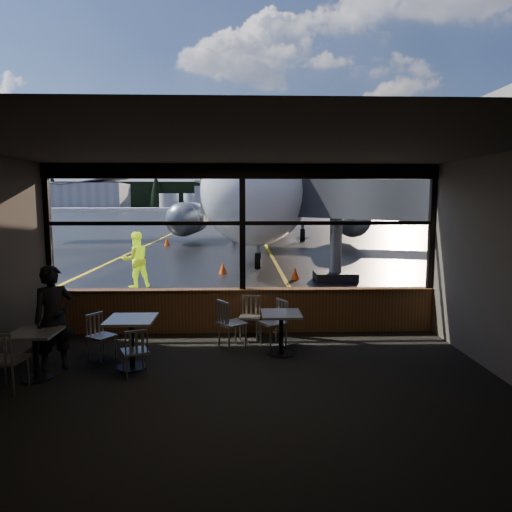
{
  "coord_description": "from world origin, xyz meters",
  "views": [
    {
      "loc": [
        -0.02,
        -9.37,
        2.75
      ],
      "look_at": [
        0.31,
        1.0,
        1.5
      ],
      "focal_mm": 32.0,
      "sensor_mm": 36.0,
      "label": 1
    }
  ],
  "objects_px": {
    "passenger": "(54,319)",
    "chair_near_n": "(250,318)",
    "ground_crew": "(136,260)",
    "chair_near_e": "(273,323)",
    "jet_bridge": "(352,216)",
    "cone_nose": "(295,273)",
    "airliner": "(268,157)",
    "cone_wing": "(167,242)",
    "chair_near_w": "(232,324)",
    "cone_extra": "(223,268)",
    "chair_mid_s": "(135,352)",
    "cafe_table_mid": "(132,343)",
    "chair_mid_w": "(102,337)",
    "chair_left_s": "(8,360)",
    "cafe_table_left": "(36,356)",
    "cafe_table_near": "(281,334)"
  },
  "relations": [
    {
      "from": "cafe_table_mid",
      "to": "jet_bridge",
      "type": "bearing_deg",
      "value": 54.2
    },
    {
      "from": "chair_mid_w",
      "to": "passenger",
      "type": "bearing_deg",
      "value": -15.66
    },
    {
      "from": "cafe_table_mid",
      "to": "ground_crew",
      "type": "bearing_deg",
      "value": 102.26
    },
    {
      "from": "cafe_table_mid",
      "to": "cone_extra",
      "type": "relative_size",
      "value": 1.97
    },
    {
      "from": "airliner",
      "to": "chair_near_n",
      "type": "xyz_separation_m",
      "value": [
        -1.66,
        -22.04,
        -5.25
      ]
    },
    {
      "from": "cafe_table_mid",
      "to": "cone_wing",
      "type": "relative_size",
      "value": 1.64
    },
    {
      "from": "jet_bridge",
      "to": "ground_crew",
      "type": "bearing_deg",
      "value": -177.57
    },
    {
      "from": "cone_nose",
      "to": "cone_wing",
      "type": "height_order",
      "value": "cone_wing"
    },
    {
      "from": "chair_near_n",
      "to": "passenger",
      "type": "height_order",
      "value": "passenger"
    },
    {
      "from": "airliner",
      "to": "ground_crew",
      "type": "xyz_separation_m",
      "value": [
        -5.2,
        -16.38,
        -4.79
      ]
    },
    {
      "from": "chair_near_n",
      "to": "cafe_table_left",
      "type": "bearing_deg",
      "value": 41.72
    },
    {
      "from": "chair_near_w",
      "to": "chair_near_n",
      "type": "distance_m",
      "value": 0.7
    },
    {
      "from": "jet_bridge",
      "to": "chair_mid_s",
      "type": "height_order",
      "value": "jet_bridge"
    },
    {
      "from": "passenger",
      "to": "cone_wing",
      "type": "relative_size",
      "value": 3.36
    },
    {
      "from": "cone_wing",
      "to": "cone_extra",
      "type": "height_order",
      "value": "cone_wing"
    },
    {
      "from": "chair_mid_w",
      "to": "ground_crew",
      "type": "bearing_deg",
      "value": -137.94
    },
    {
      "from": "chair_mid_s",
      "to": "cone_nose",
      "type": "height_order",
      "value": "chair_mid_s"
    },
    {
      "from": "chair_near_e",
      "to": "chair_near_w",
      "type": "distance_m",
      "value": 0.78
    },
    {
      "from": "jet_bridge",
      "to": "cone_nose",
      "type": "relative_size",
      "value": 24.07
    },
    {
      "from": "chair_near_w",
      "to": "cone_wing",
      "type": "height_order",
      "value": "chair_near_w"
    },
    {
      "from": "chair_near_w",
      "to": "chair_near_n",
      "type": "height_order",
      "value": "chair_near_w"
    },
    {
      "from": "cafe_table_left",
      "to": "ground_crew",
      "type": "bearing_deg",
      "value": 91.54
    },
    {
      "from": "chair_left_s",
      "to": "chair_near_w",
      "type": "bearing_deg",
      "value": 36.85
    },
    {
      "from": "passenger",
      "to": "chair_near_n",
      "type": "bearing_deg",
      "value": -11.75
    },
    {
      "from": "chair_near_n",
      "to": "chair_mid_s",
      "type": "xyz_separation_m",
      "value": [
        -1.84,
        -1.95,
        -0.03
      ]
    },
    {
      "from": "cone_nose",
      "to": "cafe_table_near",
      "type": "bearing_deg",
      "value": -98.5
    },
    {
      "from": "chair_mid_w",
      "to": "passenger",
      "type": "relative_size",
      "value": 0.47
    },
    {
      "from": "jet_bridge",
      "to": "cafe_table_left",
      "type": "relative_size",
      "value": 13.76
    },
    {
      "from": "airliner",
      "to": "chair_near_e",
      "type": "height_order",
      "value": "airliner"
    },
    {
      "from": "chair_near_w",
      "to": "cone_nose",
      "type": "distance_m",
      "value": 7.85
    },
    {
      "from": "jet_bridge",
      "to": "passenger",
      "type": "relative_size",
      "value": 6.04
    },
    {
      "from": "airliner",
      "to": "ground_crew",
      "type": "distance_m",
      "value": 17.84
    },
    {
      "from": "cafe_table_near",
      "to": "cafe_table_left",
      "type": "xyz_separation_m",
      "value": [
        -3.88,
        -1.03,
        -0.01
      ]
    },
    {
      "from": "cafe_table_mid",
      "to": "chair_near_w",
      "type": "xyz_separation_m",
      "value": [
        1.64,
        0.97,
        0.05
      ]
    },
    {
      "from": "passenger",
      "to": "ground_crew",
      "type": "xyz_separation_m",
      "value": [
        -0.35,
        7.29,
        0.02
      ]
    },
    {
      "from": "chair_near_n",
      "to": "chair_mid_w",
      "type": "xyz_separation_m",
      "value": [
        -2.6,
        -1.13,
        -0.02
      ]
    },
    {
      "from": "cafe_table_left",
      "to": "chair_left_s",
      "type": "distance_m",
      "value": 0.48
    },
    {
      "from": "airliner",
      "to": "chair_near_w",
      "type": "height_order",
      "value": "airliner"
    },
    {
      "from": "chair_mid_s",
      "to": "cone_nose",
      "type": "distance_m",
      "value": 9.59
    },
    {
      "from": "passenger",
      "to": "cafe_table_near",
      "type": "bearing_deg",
      "value": -29.19
    },
    {
      "from": "chair_near_e",
      "to": "chair_near_n",
      "type": "xyz_separation_m",
      "value": [
        -0.44,
        0.52,
        -0.02
      ]
    },
    {
      "from": "jet_bridge",
      "to": "cone_wing",
      "type": "xyz_separation_m",
      "value": [
        -8.26,
        13.5,
        -2.02
      ]
    },
    {
      "from": "cafe_table_near",
      "to": "cone_nose",
      "type": "height_order",
      "value": "cafe_table_near"
    },
    {
      "from": "airliner",
      "to": "cone_extra",
      "type": "height_order",
      "value": "airliner"
    },
    {
      "from": "airliner",
      "to": "chair_near_n",
      "type": "relative_size",
      "value": 43.31
    },
    {
      "from": "chair_near_n",
      "to": "chair_mid_s",
      "type": "distance_m",
      "value": 2.68
    },
    {
      "from": "ground_crew",
      "to": "cone_extra",
      "type": "height_order",
      "value": "ground_crew"
    },
    {
      "from": "passenger",
      "to": "cone_nose",
      "type": "distance_m",
      "value": 9.93
    },
    {
      "from": "chair_mid_w",
      "to": "chair_left_s",
      "type": "relative_size",
      "value": 0.86
    },
    {
      "from": "jet_bridge",
      "to": "chair_mid_w",
      "type": "bearing_deg",
      "value": -130.54
    }
  ]
}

